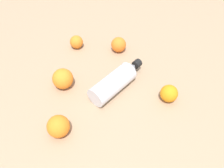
{
  "coord_description": "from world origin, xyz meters",
  "views": [
    {
      "loc": [
        0.59,
        -0.09,
        0.68
      ],
      "look_at": [
        0.03,
        -0.0,
        0.04
      ],
      "focal_mm": 36.29,
      "sensor_mm": 36.0,
      "label": 1
    }
  ],
  "objects_px": {
    "orange_0": "(76,42)",
    "orange_4": "(58,126)",
    "water_bottle": "(116,81)",
    "orange_2": "(119,45)",
    "orange_1": "(63,79)",
    "orange_3": "(169,93)"
  },
  "relations": [
    {
      "from": "orange_3",
      "to": "orange_4",
      "type": "relative_size",
      "value": 0.87
    },
    {
      "from": "orange_0",
      "to": "orange_3",
      "type": "distance_m",
      "value": 0.49
    },
    {
      "from": "water_bottle",
      "to": "orange_2",
      "type": "distance_m",
      "value": 0.23
    },
    {
      "from": "orange_3",
      "to": "orange_1",
      "type": "bearing_deg",
      "value": -108.36
    },
    {
      "from": "orange_2",
      "to": "water_bottle",
      "type": "bearing_deg",
      "value": -12.29
    },
    {
      "from": "water_bottle",
      "to": "orange_4",
      "type": "xyz_separation_m",
      "value": [
        0.17,
        -0.22,
        -0.0
      ]
    },
    {
      "from": "water_bottle",
      "to": "orange_0",
      "type": "height_order",
      "value": "water_bottle"
    },
    {
      "from": "water_bottle",
      "to": "orange_3",
      "type": "relative_size",
      "value": 3.65
    },
    {
      "from": "orange_2",
      "to": "orange_3",
      "type": "xyz_separation_m",
      "value": [
        0.31,
        0.13,
        -0.0
      ]
    },
    {
      "from": "orange_3",
      "to": "orange_4",
      "type": "distance_m",
      "value": 0.41
    },
    {
      "from": "orange_4",
      "to": "orange_0",
      "type": "bearing_deg",
      "value": 169.84
    },
    {
      "from": "orange_0",
      "to": "orange_1",
      "type": "bearing_deg",
      "value": -14.98
    },
    {
      "from": "water_bottle",
      "to": "orange_1",
      "type": "height_order",
      "value": "orange_1"
    },
    {
      "from": "orange_0",
      "to": "orange_3",
      "type": "height_order",
      "value": "orange_3"
    },
    {
      "from": "orange_0",
      "to": "orange_2",
      "type": "bearing_deg",
      "value": 74.02
    },
    {
      "from": "orange_4",
      "to": "water_bottle",
      "type": "bearing_deg",
      "value": 127.81
    },
    {
      "from": "orange_1",
      "to": "orange_3",
      "type": "xyz_separation_m",
      "value": [
        0.13,
        0.39,
        -0.01
      ]
    },
    {
      "from": "orange_0",
      "to": "orange_4",
      "type": "relative_size",
      "value": 0.8
    },
    {
      "from": "water_bottle",
      "to": "orange_3",
      "type": "height_order",
      "value": "water_bottle"
    },
    {
      "from": "orange_0",
      "to": "orange_2",
      "type": "relative_size",
      "value": 0.89
    },
    {
      "from": "orange_0",
      "to": "orange_4",
      "type": "distance_m",
      "value": 0.45
    },
    {
      "from": "orange_0",
      "to": "orange_4",
      "type": "xyz_separation_m",
      "value": [
        0.45,
        -0.08,
        0.01
      ]
    }
  ]
}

